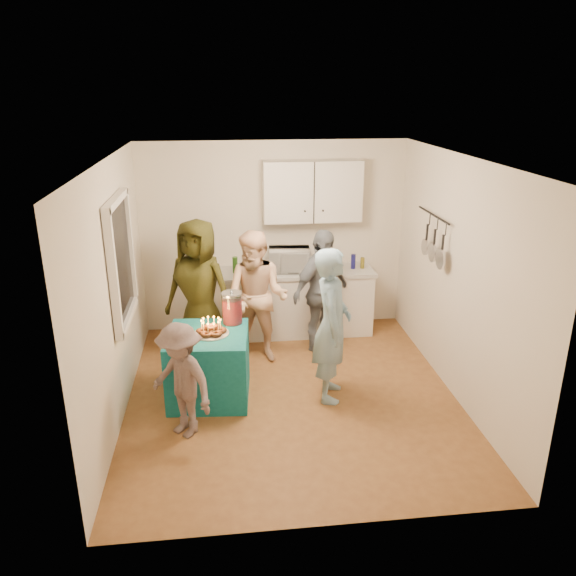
{
  "coord_description": "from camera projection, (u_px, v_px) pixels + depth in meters",
  "views": [
    {
      "loc": [
        -0.68,
        -5.45,
        3.27
      ],
      "look_at": [
        0.0,
        0.35,
        1.15
      ],
      "focal_mm": 35.0,
      "sensor_mm": 36.0,
      "label": 1
    }
  ],
  "objects": [
    {
      "name": "microwave",
      "position": [
        289.0,
        260.0,
        7.53
      ],
      "size": [
        0.57,
        0.41,
        0.3
      ],
      "primitive_type": "imported",
      "rotation": [
        0.0,
        0.0,
        -0.08
      ],
      "color": "white",
      "rests_on": "countertop"
    },
    {
      "name": "back_wall",
      "position": [
        274.0,
        237.0,
        7.71
      ],
      "size": [
        3.6,
        3.6,
        0.0
      ],
      "primitive_type": "plane",
      "color": "silver",
      "rests_on": "floor"
    },
    {
      "name": "woman_back_center",
      "position": [
        257.0,
        298.0,
        6.84
      ],
      "size": [
        0.99,
        0.9,
        1.65
      ],
      "primitive_type": "imported",
      "rotation": [
        0.0,
        0.0,
        -0.41
      ],
      "color": "#F6A980",
      "rests_on": "floor"
    },
    {
      "name": "pot_rack",
      "position": [
        430.0,
        236.0,
        6.58
      ],
      "size": [
        0.12,
        1.0,
        0.6
      ],
      "primitive_type": "cube",
      "color": "black",
      "rests_on": "right_wall"
    },
    {
      "name": "woman_back_left",
      "position": [
        199.0,
        290.0,
        6.91
      ],
      "size": [
        1.04,
        0.91,
        1.78
      ],
      "primitive_type": "imported",
      "rotation": [
        0.0,
        0.0,
        -0.48
      ],
      "color": "#4F4F16",
      "rests_on": "floor"
    },
    {
      "name": "man_birthday",
      "position": [
        332.0,
        325.0,
        5.99
      ],
      "size": [
        0.52,
        0.69,
        1.71
      ],
      "primitive_type": "imported",
      "rotation": [
        0.0,
        0.0,
        1.37
      ],
      "color": "#8BB2CA",
      "rests_on": "floor"
    },
    {
      "name": "woman_back_right",
      "position": [
        321.0,
        292.0,
        7.11
      ],
      "size": [
        0.99,
        0.89,
        1.61
      ],
      "primitive_type": "imported",
      "rotation": [
        0.0,
        0.0,
        0.66
      ],
      "color": "black",
      "rests_on": "floor"
    },
    {
      "name": "left_wall",
      "position": [
        115.0,
        293.0,
        5.64
      ],
      "size": [
        4.0,
        4.0,
        0.0
      ],
      "primitive_type": "plane",
      "color": "silver",
      "rests_on": "floor"
    },
    {
      "name": "punch_jar",
      "position": [
        232.0,
        309.0,
        6.23
      ],
      "size": [
        0.22,
        0.22,
        0.34
      ],
      "primitive_type": "cylinder",
      "color": "red",
      "rests_on": "party_table"
    },
    {
      "name": "party_table",
      "position": [
        209.0,
        365.0,
        6.14
      ],
      "size": [
        0.92,
        0.92,
        0.76
      ],
      "primitive_type": "cube",
      "rotation": [
        0.0,
        0.0,
        -0.08
      ],
      "color": "#116870",
      "rests_on": "floor"
    },
    {
      "name": "counter",
      "position": [
        291.0,
        303.0,
        7.74
      ],
      "size": [
        2.2,
        0.58,
        0.86
      ],
      "primitive_type": "cube",
      "color": "white",
      "rests_on": "floor"
    },
    {
      "name": "floor",
      "position": [
        292.0,
        395.0,
        6.28
      ],
      "size": [
        4.0,
        4.0,
        0.0
      ],
      "primitive_type": "plane",
      "color": "brown",
      "rests_on": "ground"
    },
    {
      "name": "countertop",
      "position": [
        291.0,
        272.0,
        7.59
      ],
      "size": [
        2.24,
        0.62,
        0.05
      ],
      "primitive_type": "cube",
      "color": "beige",
      "rests_on": "counter"
    },
    {
      "name": "ceiling",
      "position": [
        292.0,
        159.0,
        5.4
      ],
      "size": [
        4.0,
        4.0,
        0.0
      ],
      "primitive_type": "plane",
      "color": "white",
      "rests_on": "floor"
    },
    {
      "name": "donut_cake",
      "position": [
        211.0,
        326.0,
        5.97
      ],
      "size": [
        0.38,
        0.38,
        0.18
      ],
      "primitive_type": null,
      "color": "#381C0C",
      "rests_on": "party_table"
    },
    {
      "name": "right_wall",
      "position": [
        458.0,
        279.0,
        6.04
      ],
      "size": [
        4.0,
        4.0,
        0.0
      ],
      "primitive_type": "plane",
      "color": "silver",
      "rests_on": "floor"
    },
    {
      "name": "window_night",
      "position": [
        120.0,
        260.0,
        5.84
      ],
      "size": [
        0.04,
        1.0,
        1.2
      ],
      "primitive_type": "cube",
      "color": "black",
      "rests_on": "left_wall"
    },
    {
      "name": "upper_cabinet",
      "position": [
        312.0,
        191.0,
        7.4
      ],
      "size": [
        1.3,
        0.3,
        0.8
      ],
      "primitive_type": "cube",
      "color": "white",
      "rests_on": "back_wall"
    },
    {
      "name": "child_near_left",
      "position": [
        181.0,
        381.0,
        5.4
      ],
      "size": [
        0.85,
        0.85,
        1.18
      ],
      "primitive_type": "imported",
      "rotation": [
        0.0,
        0.0,
        -0.77
      ],
      "color": "#5E4C4B",
      "rests_on": "floor"
    }
  ]
}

